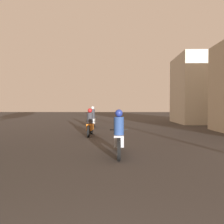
# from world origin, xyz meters

# --- Properties ---
(motorcycle_silver) EXTENTS (0.60, 1.98, 1.49)m
(motorcycle_silver) POSITION_xyz_m (0.22, 6.63, 0.60)
(motorcycle_silver) COLOR black
(motorcycle_silver) RESTS_ON ground_plane
(motorcycle_orange) EXTENTS (0.60, 1.89, 1.48)m
(motorcycle_orange) POSITION_xyz_m (-1.30, 11.32, 0.59)
(motorcycle_orange) COLOR black
(motorcycle_orange) RESTS_ON ground_plane
(motorcycle_white) EXTENTS (0.60, 1.90, 1.59)m
(motorcycle_white) POSITION_xyz_m (-1.67, 15.82, 0.64)
(motorcycle_white) COLOR black
(motorcycle_white) RESTS_ON ground_plane
(building_right_far) EXTENTS (5.36, 5.25, 6.30)m
(building_right_far) POSITION_xyz_m (8.43, 20.53, 3.15)
(building_right_far) COLOR beige
(building_right_far) RESTS_ON ground_plane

